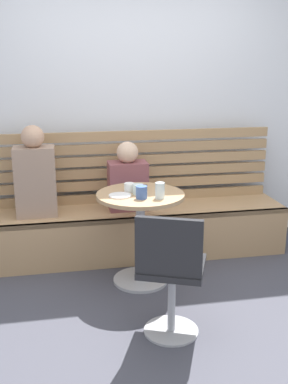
{
  "coord_description": "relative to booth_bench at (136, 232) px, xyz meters",
  "views": [
    {
      "loc": [
        -0.67,
        -2.68,
        1.73
      ],
      "look_at": [
        -0.03,
        0.66,
        0.75
      ],
      "focal_mm": 43.19,
      "sensor_mm": 36.0,
      "label": 1
    }
  ],
  "objects": [
    {
      "name": "white_chair",
      "position": [
        -0.01,
        -1.35,
        0.24
      ],
      "size": [
        0.52,
        0.52,
        0.85
      ],
      "color": "#ADADB2",
      "rests_on": "ground"
    },
    {
      "name": "back_wall",
      "position": [
        0.0,
        0.44,
        1.23
      ],
      "size": [
        5.2,
        0.1,
        2.9
      ],
      "primitive_type": "cube",
      "color": "silver",
      "rests_on": "ground"
    },
    {
      "name": "cup_glass_short",
      "position": [
        -0.08,
        -0.56,
        0.56
      ],
      "size": [
        0.08,
        0.08,
        0.08
      ],
      "primitive_type": "cylinder",
      "color": "silver",
      "rests_on": "cafe_table"
    },
    {
      "name": "plate_small",
      "position": [
        -0.22,
        -0.59,
        0.52
      ],
      "size": [
        0.17,
        0.17,
        0.01
      ],
      "primitive_type": "cylinder",
      "color": "white",
      "rests_on": "cafe_table"
    },
    {
      "name": "ground",
      "position": [
        0.0,
        -1.2,
        -0.22
      ],
      "size": [
        8.0,
        8.0,
        0.0
      ],
      "primitive_type": "plane",
      "color": "#42424C"
    },
    {
      "name": "person_adult",
      "position": [
        -0.86,
        -0.01,
        0.57
      ],
      "size": [
        0.34,
        0.22,
        0.77
      ],
      "color": "#9E7F6B",
      "rests_on": "booth_bench"
    },
    {
      "name": "cup_glass_tall",
      "position": [
        0.06,
        -0.69,
        0.58
      ],
      "size": [
        0.07,
        0.07,
        0.12
      ],
      "primitive_type": "cylinder",
      "color": "silver",
      "rests_on": "cafe_table"
    },
    {
      "name": "cup_ceramic_white",
      "position": [
        -0.13,
        -0.48,
        0.55
      ],
      "size": [
        0.08,
        0.08,
        0.07
      ],
      "primitive_type": "cylinder",
      "color": "white",
      "rests_on": "cafe_table"
    },
    {
      "name": "booth_bench",
      "position": [
        0.0,
        0.0,
        0.0
      ],
      "size": [
        2.7,
        0.52,
        0.44
      ],
      "color": "tan",
      "rests_on": "ground"
    },
    {
      "name": "person_child_left",
      "position": [
        -0.07,
        0.02,
        0.48
      ],
      "size": [
        0.34,
        0.22,
        0.61
      ],
      "color": "brown",
      "rests_on": "booth_bench"
    },
    {
      "name": "cafe_table",
      "position": [
        -0.06,
        -0.54,
        0.3
      ],
      "size": [
        0.68,
        0.68,
        0.74
      ],
      "color": "#ADADB2",
      "rests_on": "ground"
    },
    {
      "name": "booth_backrest",
      "position": [
        0.0,
        0.24,
        0.56
      ],
      "size": [
        2.65,
        0.04,
        0.67
      ],
      "color": "#A68157",
      "rests_on": "booth_bench"
    },
    {
      "name": "cup_mug_blue",
      "position": [
        -0.07,
        -0.67,
        0.57
      ],
      "size": [
        0.08,
        0.08,
        0.09
      ],
      "primitive_type": "cylinder",
      "color": "#3D5B9E",
      "rests_on": "cafe_table"
    },
    {
      "name": "phone_on_table",
      "position": [
        -0.02,
        -0.38,
        0.52
      ],
      "size": [
        0.11,
        0.16,
        0.01
      ],
      "primitive_type": "cube",
      "rotation": [
        0.0,
        0.0,
        2.82
      ],
      "color": "black",
      "rests_on": "cafe_table"
    }
  ]
}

